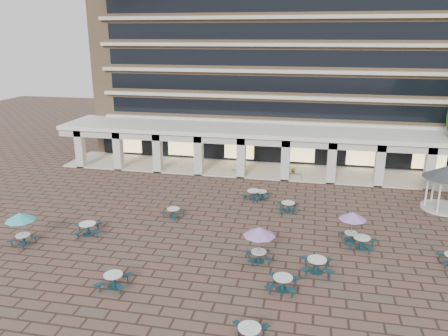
{
  "coord_description": "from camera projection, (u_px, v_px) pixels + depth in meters",
  "views": [
    {
      "loc": [
        4.42,
        -27.38,
        13.3
      ],
      "look_at": [
        -1.86,
        3.0,
        3.77
      ],
      "focal_mm": 35.0,
      "sensor_mm": 36.0,
      "label": 1
    }
  ],
  "objects": [
    {
      "name": "picnic_table_10",
      "position": [
        362.0,
        242.0,
        28.14
      ],
      "size": [
        2.12,
        2.12,
        0.8
      ],
      "rotation": [
        0.0,
        0.0,
        -0.29
      ],
      "color": "#13323B",
      "rests_on": "ground"
    },
    {
      "name": "planter_right",
      "position": [
        293.0,
        175.0,
        41.79
      ],
      "size": [
        1.5,
        0.6,
        1.15
      ],
      "color": "gray",
      "rests_on": "ground"
    },
    {
      "name": "picnic_table_8",
      "position": [
        173.0,
        212.0,
        32.99
      ],
      "size": [
        1.94,
        1.94,
        0.72
      ],
      "rotation": [
        0.0,
        0.0,
        -0.36
      ],
      "color": "#13323B",
      "rests_on": "ground"
    },
    {
      "name": "picnic_table_0",
      "position": [
        113.0,
        279.0,
        23.84
      ],
      "size": [
        1.84,
        1.84,
        0.79
      ],
      "rotation": [
        0.0,
        0.0,
        0.06
      ],
      "color": "#13323B",
      "rests_on": "ground"
    },
    {
      "name": "picnic_table_1",
      "position": [
        249.0,
        333.0,
        19.53
      ],
      "size": [
        1.82,
        1.82,
        0.8
      ],
      "rotation": [
        0.0,
        0.0,
        0.03
      ],
      "color": "#13323B",
      "rests_on": "ground"
    },
    {
      "name": "picnic_table_12",
      "position": [
        254.0,
        194.0,
        36.52
      ],
      "size": [
        2.14,
        2.14,
        0.81
      ],
      "rotation": [
        0.0,
        0.0,
        -0.29
      ],
      "color": "#13323B",
      "rests_on": "ground"
    },
    {
      "name": "apartment_building",
      "position": [
        279.0,
        40.0,
        50.53
      ],
      "size": [
        40.0,
        15.5,
        25.2
      ],
      "color": "#987755",
      "rests_on": "ground"
    },
    {
      "name": "retail_arcade",
      "position": [
        266.0,
        142.0,
        43.36
      ],
      "size": [
        42.0,
        6.6,
        4.4
      ],
      "color": "white",
      "rests_on": "ground"
    },
    {
      "name": "picnic_table_3",
      "position": [
        317.0,
        264.0,
        25.34
      ],
      "size": [
        1.96,
        1.96,
        0.85
      ],
      "rotation": [
        0.0,
        0.0,
        0.05
      ],
      "color": "#13323B",
      "rests_on": "ground"
    },
    {
      "name": "ground",
      "position": [
        241.0,
        234.0,
        30.39
      ],
      "size": [
        120.0,
        120.0,
        0.0
      ],
      "primitive_type": "plane",
      "color": "brown",
      "rests_on": "ground"
    },
    {
      "name": "planter_left",
      "position": [
        239.0,
        170.0,
        42.76
      ],
      "size": [
        1.5,
        0.87,
        1.36
      ],
      "color": "gray",
      "rests_on": "ground"
    },
    {
      "name": "picnic_table_6",
      "position": [
        259.0,
        233.0,
        26.06
      ],
      "size": [
        1.98,
        1.98,
        2.28
      ],
      "rotation": [
        0.0,
        0.0,
        0.32
      ],
      "color": "#13323B",
      "rests_on": "ground"
    },
    {
      "name": "picnic_table_5",
      "position": [
        88.0,
        228.0,
        30.07
      ],
      "size": [
        2.34,
        2.34,
        0.85
      ],
      "rotation": [
        0.0,
        0.0,
        0.43
      ],
      "color": "#13323B",
      "rests_on": "ground"
    },
    {
      "name": "picnic_table_13",
      "position": [
        288.0,
        206.0,
        34.01
      ],
      "size": [
        1.86,
        1.86,
        0.78
      ],
      "rotation": [
        0.0,
        0.0,
        0.1
      ],
      "color": "#13323B",
      "rests_on": "ground"
    },
    {
      "name": "picnic_table_2",
      "position": [
        283.0,
        282.0,
        23.54
      ],
      "size": [
        1.93,
        1.93,
        0.81
      ],
      "rotation": [
        0.0,
        0.0,
        -0.1
      ],
      "color": "#13323B",
      "rests_on": "ground"
    },
    {
      "name": "gazebo",
      "position": [
        448.0,
        177.0,
        33.9
      ],
      "size": [
        3.84,
        3.84,
        3.57
      ],
      "rotation": [
        0.0,
        0.0,
        -0.05
      ],
      "color": "beige",
      "rests_on": "ground"
    },
    {
      "name": "picnic_table_4",
      "position": [
        20.0,
        218.0,
        28.27
      ],
      "size": [
        1.94,
        1.94,
        2.23
      ],
      "rotation": [
        0.0,
        0.0,
        -0.21
      ],
      "color": "#13323B",
      "rests_on": "ground"
    },
    {
      "name": "picnic_table_11",
      "position": [
        353.0,
        217.0,
        28.7
      ],
      "size": [
        1.82,
        1.82,
        2.1
      ],
      "rotation": [
        0.0,
        0.0,
        0.21
      ],
      "color": "#13323B",
      "rests_on": "ground"
    },
    {
      "name": "picnic_table_9",
      "position": [
        261.0,
        194.0,
        36.68
      ],
      "size": [
        1.78,
        1.78,
        0.69
      ],
      "rotation": [
        0.0,
        0.0,
        -0.25
      ],
      "color": "#13323B",
      "rests_on": "ground"
    }
  ]
}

